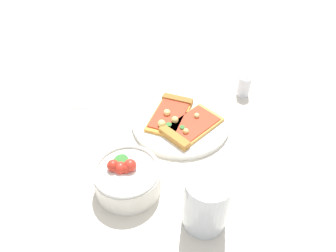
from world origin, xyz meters
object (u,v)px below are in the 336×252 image
plate (180,121)px  pepper_shaker (244,85)px  pizza_slice_near (189,128)px  soda_glass (206,202)px  paper_napkin (89,91)px  salad_bowl (127,178)px  pizza_slice_far (171,113)px

plate → pepper_shaker: pepper_shaker is taller
pizza_slice_near → soda_glass: (-0.11, 0.20, 0.04)m
paper_napkin → pepper_shaker: pepper_shaker is taller
plate → soda_glass: soda_glass is taller
salad_bowl → soda_glass: size_ratio=1.10×
pizza_slice_near → pizza_slice_far: pizza_slice_far is taller
soda_glass → pepper_shaker: 0.41m
salad_bowl → soda_glass: soda_glass is taller
plate → paper_napkin: plate is taller
pizza_slice_near → pepper_shaker: pepper_shaker is taller
pizza_slice_near → salad_bowl: 0.20m
pizza_slice_near → pepper_shaker: 0.22m
plate → pizza_slice_near: bearing=142.3°
pepper_shaker → salad_bowl: bearing=70.9°
pepper_shaker → paper_napkin: bearing=21.6°
paper_napkin → plate: bearing=176.0°
pepper_shaker → pizza_slice_far: bearing=50.8°
paper_napkin → soda_glass: bearing=149.8°
plate → soda_glass: size_ratio=2.02×
plate → pizza_slice_far: pizza_slice_far is taller
pizza_slice_near → pizza_slice_far: 0.07m
pizza_slice_near → soda_glass: bearing=117.9°
pizza_slice_far → pepper_shaker: bearing=-129.2°
pepper_shaker → pizza_slice_near: bearing=68.3°
plate → pizza_slice_far: 0.03m
salad_bowl → soda_glass: bearing=177.2°
plate → pizza_slice_far: (0.03, -0.00, 0.01)m
plate → pizza_slice_near: pizza_slice_near is taller
salad_bowl → pizza_slice_near: bearing=-106.2°
pizza_slice_far → soda_glass: bearing=125.9°
salad_bowl → soda_glass: (-0.17, 0.01, 0.03)m
plate → pepper_shaker: (-0.12, -0.18, 0.03)m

